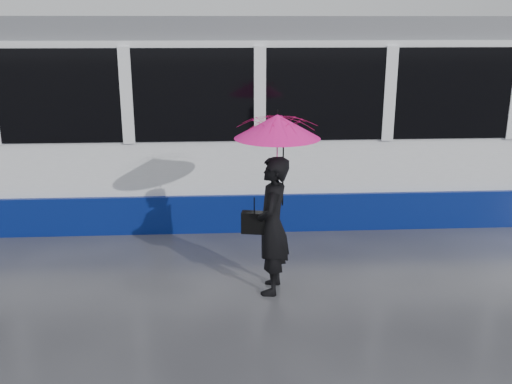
{
  "coord_description": "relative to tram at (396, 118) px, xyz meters",
  "views": [
    {
      "loc": [
        -0.35,
        -7.4,
        3.25
      ],
      "look_at": [
        0.08,
        -0.18,
        1.1
      ],
      "focal_mm": 40.0,
      "sensor_mm": 36.0,
      "label": 1
    }
  ],
  "objects": [
    {
      "name": "handbag",
      "position": [
        -2.7,
        -3.34,
        -0.73
      ],
      "size": [
        0.33,
        0.19,
        0.45
      ],
      "rotation": [
        0.0,
        0.0,
        -0.18
      ],
      "color": "black",
      "rests_on": "ground"
    },
    {
      "name": "woman",
      "position": [
        -2.48,
        -3.36,
        -0.77
      ],
      "size": [
        0.52,
        0.7,
        1.73
      ],
      "primitive_type": "imported",
      "rotation": [
        0.0,
        0.0,
        -1.75
      ],
      "color": "black",
      "rests_on": "ground"
    },
    {
      "name": "rails",
      "position": [
        -2.72,
        -0.0,
        -1.63
      ],
      "size": [
        34.0,
        1.51,
        0.02
      ],
      "color": "#3F3D38",
      "rests_on": "ground"
    },
    {
      "name": "umbrella",
      "position": [
        -2.43,
        -3.36,
        0.26
      ],
      "size": [
        1.19,
        1.19,
        1.17
      ],
      "rotation": [
        0.0,
        0.0,
        -0.18
      ],
      "color": "#EA137D",
      "rests_on": "ground"
    },
    {
      "name": "ground",
      "position": [
        -2.72,
        -2.5,
        -1.64
      ],
      "size": [
        90.0,
        90.0,
        0.0
      ],
      "primitive_type": "plane",
      "color": "#2F2F35",
      "rests_on": "ground"
    },
    {
      "name": "tram",
      "position": [
        0.0,
        0.0,
        0.0
      ],
      "size": [
        26.0,
        2.56,
        3.35
      ],
      "color": "white",
      "rests_on": "ground"
    }
  ]
}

